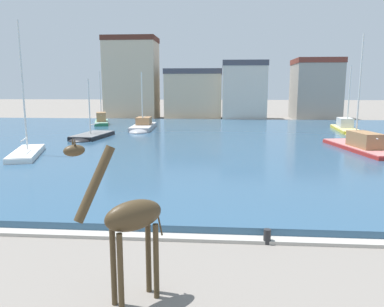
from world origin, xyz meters
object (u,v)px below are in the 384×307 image
sailboat_black (90,138)px  mooring_bollard (267,237)px  sailboat_red (356,146)px  giraffe_statue (129,220)px  sailboat_grey (143,128)px  sailboat_yellow (346,129)px  sailboat_green (102,122)px  sailboat_white (28,154)px

sailboat_black → mooring_bollard: bearing=-58.1°
sailboat_red → mooring_bollard: size_ratio=19.77×
giraffe_statue → sailboat_grey: 33.92m
sailboat_black → sailboat_yellow: size_ratio=0.73×
sailboat_yellow → sailboat_green: (-28.95, 5.87, 0.07)m
giraffe_statue → sailboat_grey: size_ratio=0.49×
sailboat_green → sailboat_yellow: bearing=-11.5°
sailboat_red → sailboat_white: sailboat_white is taller
giraffe_statue → sailboat_white: bearing=124.0°
giraffe_statue → sailboat_grey: (-6.72, 33.22, -1.51)m
giraffe_statue → mooring_bollard: 5.51m
mooring_bollard → sailboat_grey: bearing=109.3°
sailboat_white → sailboat_green: size_ratio=1.33×
sailboat_black → sailboat_white: bearing=-99.4°
giraffe_statue → sailboat_yellow: size_ratio=0.48×
giraffe_statue → mooring_bollard: (3.63, 3.72, -1.83)m
giraffe_statue → sailboat_red: size_ratio=0.41×
sailboat_white → sailboat_grey: size_ratio=1.14×
sailboat_black → sailboat_green: sailboat_green is taller
sailboat_black → sailboat_green: size_ratio=0.88×
sailboat_black → sailboat_yellow: 26.80m
sailboat_grey → mooring_bollard: sailboat_grey is taller
giraffe_statue → sailboat_grey: bearing=101.4°
sailboat_red → sailboat_grey: size_ratio=1.19×
sailboat_red → sailboat_yellow: sailboat_red is taller
giraffe_statue → sailboat_green: bearing=108.8°
sailboat_grey → sailboat_black: bearing=-114.3°
sailboat_black → sailboat_yellow: sailboat_yellow is taller
sailboat_white → mooring_bollard: size_ratio=18.94×
sailboat_white → sailboat_grey: bearing=73.3°
mooring_bollard → sailboat_red: bearing=63.5°
sailboat_yellow → sailboat_white: 31.67m
sailboat_red → mooring_bollard: sailboat_red is taller
sailboat_grey → mooring_bollard: 31.26m
giraffe_statue → mooring_bollard: size_ratio=8.14×
sailboat_white → sailboat_grey: 16.81m
sailboat_white → sailboat_yellow: bearing=31.3°
sailboat_red → sailboat_green: (-25.81, 18.06, 0.04)m
giraffe_statue → sailboat_yellow: sailboat_yellow is taller
sailboat_black → sailboat_green: 14.07m
sailboat_yellow → sailboat_grey: size_ratio=1.03×
sailboat_yellow → mooring_bollard: size_ratio=17.14×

